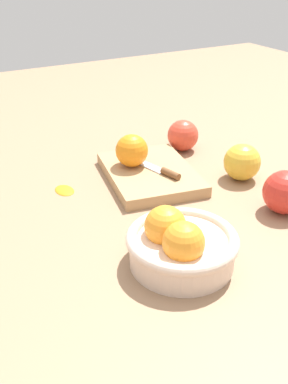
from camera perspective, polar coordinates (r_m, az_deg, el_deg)
name	(u,v)px	position (r m, az deg, el deg)	size (l,w,h in m)	color
ground_plane	(181,203)	(0.87, 4.68, -1.44)	(2.40, 2.40, 0.00)	#997556
bowl	(180,244)	(0.69, 4.56, -6.56)	(0.17, 0.17, 0.09)	beige
cutting_board	(148,174)	(0.95, 0.53, 2.23)	(0.23, 0.17, 0.02)	tan
orange_on_board	(132,151)	(0.95, -1.55, 5.22)	(0.07, 0.07, 0.07)	orange
knife	(159,169)	(0.94, 1.90, 2.84)	(0.15, 0.05, 0.01)	silver
apple_front_left	(285,192)	(0.86, 17.27, -0.02)	(0.08, 0.08, 0.08)	red
apple_front_center	(242,162)	(0.97, 12.21, 3.69)	(0.08, 0.08, 0.08)	gold
apple_front_right	(183,135)	(1.09, 4.90, 7.09)	(0.07, 0.07, 0.07)	#D6422D
citrus_peel	(64,189)	(0.93, -9.97, 0.39)	(0.05, 0.04, 0.01)	orange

